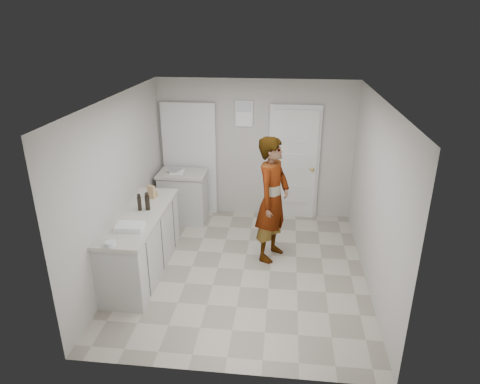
# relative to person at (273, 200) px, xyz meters

# --- Properties ---
(ground) EXTENTS (4.00, 4.00, 0.00)m
(ground) POSITION_rel_person_xyz_m (-0.38, -0.44, -0.95)
(ground) COLOR gray
(ground) RESTS_ON ground
(room_shell) EXTENTS (4.00, 4.00, 4.00)m
(room_shell) POSITION_rel_person_xyz_m (-0.56, 1.51, 0.07)
(room_shell) COLOR #BAB7B0
(room_shell) RESTS_ON ground
(main_counter) EXTENTS (0.64, 1.96, 0.93)m
(main_counter) POSITION_rel_person_xyz_m (-1.83, -0.64, -0.53)
(main_counter) COLOR silver
(main_counter) RESTS_ON ground
(side_counter) EXTENTS (0.84, 0.61, 0.93)m
(side_counter) POSITION_rel_person_xyz_m (-1.63, 1.11, -0.53)
(side_counter) COLOR silver
(side_counter) RESTS_ON ground
(person) EXTENTS (0.69, 0.82, 1.91)m
(person) POSITION_rel_person_xyz_m (0.00, 0.00, 0.00)
(person) COLOR silver
(person) RESTS_ON ground
(cake_mix_box) EXTENTS (0.13, 0.10, 0.20)m
(cake_mix_box) POSITION_rel_person_xyz_m (-1.82, -0.07, 0.07)
(cake_mix_box) COLOR #8C6846
(cake_mix_box) RESTS_ON main_counter
(spice_jar) EXTENTS (0.05, 0.05, 0.08)m
(spice_jar) POSITION_rel_person_xyz_m (-1.76, -0.00, 0.01)
(spice_jar) COLOR tan
(spice_jar) RESTS_ON main_counter
(oil_cruet_a) EXTENTS (0.07, 0.07, 0.27)m
(oil_cruet_a) POSITION_rel_person_xyz_m (-1.75, -0.48, 0.10)
(oil_cruet_a) COLOR black
(oil_cruet_a) RESTS_ON main_counter
(oil_cruet_b) EXTENTS (0.06, 0.06, 0.25)m
(oil_cruet_b) POSITION_rel_person_xyz_m (-1.85, -0.51, 0.09)
(oil_cruet_b) COLOR black
(oil_cruet_b) RESTS_ON main_counter
(baking_dish) EXTENTS (0.37, 0.27, 0.06)m
(baking_dish) POSITION_rel_person_xyz_m (-1.80, -1.09, -0.00)
(baking_dish) COLOR silver
(baking_dish) RESTS_ON main_counter
(egg_bowl) EXTENTS (0.13, 0.13, 0.05)m
(egg_bowl) POSITION_rel_person_xyz_m (-1.87, -1.54, -0.00)
(egg_bowl) COLOR silver
(egg_bowl) RESTS_ON main_counter
(papers) EXTENTS (0.26, 0.32, 0.01)m
(papers) POSITION_rel_person_xyz_m (-1.73, 1.13, -0.02)
(papers) COLOR white
(papers) RESTS_ON side_counter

